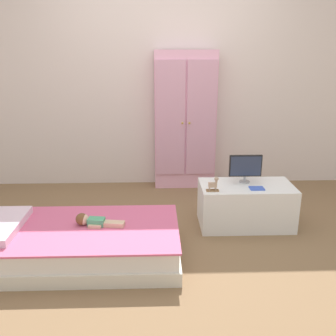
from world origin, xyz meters
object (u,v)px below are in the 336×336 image
(tv_monitor, at_px, (245,167))
(book_blue, at_px, (257,188))
(wardrobe, at_px, (185,121))
(doll, at_px, (91,221))
(bed, at_px, (79,243))
(rocking_horse_toy, at_px, (214,184))
(tv_stand, at_px, (246,205))

(tv_monitor, xyz_separation_m, book_blue, (0.07, -0.18, -0.15))
(wardrobe, relative_size, tv_monitor, 5.24)
(tv_monitor, relative_size, book_blue, 2.38)
(doll, distance_m, wardrobe, 1.90)
(tv_monitor, height_order, book_blue, tv_monitor)
(doll, relative_size, tv_monitor, 1.28)
(bed, bearing_deg, tv_monitor, 23.39)
(tv_monitor, bearing_deg, bed, -156.61)
(bed, distance_m, rocking_horse_toy, 1.25)
(wardrobe, xyz_separation_m, rocking_horse_toy, (0.16, -1.24, -0.34))
(wardrobe, xyz_separation_m, tv_monitor, (0.49, -1.02, -0.25))
(doll, distance_m, tv_stand, 1.46)
(rocking_horse_toy, height_order, book_blue, rocking_horse_toy)
(tv_monitor, height_order, rocking_horse_toy, tv_monitor)
(doll, height_order, rocking_horse_toy, rocking_horse_toy)
(tv_stand, xyz_separation_m, rocking_horse_toy, (-0.33, -0.14, 0.27))
(doll, xyz_separation_m, wardrobe, (0.87, 1.61, 0.50))
(tv_monitor, bearing_deg, wardrobe, 115.69)
(doll, bearing_deg, book_blue, 15.85)
(bed, distance_m, book_blue, 1.62)
(book_blue, bearing_deg, tv_monitor, 110.83)
(tv_stand, xyz_separation_m, tv_monitor, (-0.00, 0.08, 0.35))
(wardrobe, distance_m, tv_monitor, 1.16)
(doll, bearing_deg, wardrobe, 61.62)
(rocking_horse_toy, bearing_deg, wardrobe, 97.46)
(tv_stand, distance_m, book_blue, 0.24)
(wardrobe, height_order, book_blue, wardrobe)
(wardrobe, distance_m, book_blue, 1.38)
(bed, distance_m, tv_stand, 1.57)
(bed, relative_size, tv_stand, 1.86)
(tv_stand, bearing_deg, tv_monitor, 93.58)
(bed, height_order, book_blue, book_blue)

